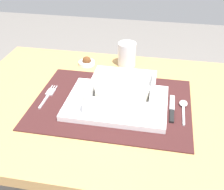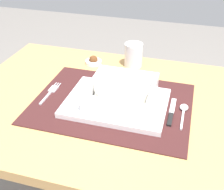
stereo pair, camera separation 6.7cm
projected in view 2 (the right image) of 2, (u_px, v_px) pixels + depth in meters
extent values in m
cube|color=#B2844C|center=(104.00, 104.00, 0.88)|extent=(0.89, 0.66, 0.03)
cube|color=olive|center=(46.00, 123.00, 1.40)|extent=(0.05, 0.05, 0.72)
cube|color=olive|center=(214.00, 155.00, 1.22)|extent=(0.05, 0.05, 0.72)
cube|color=#381919|center=(112.00, 103.00, 0.86)|extent=(0.46, 0.35, 0.00)
cube|color=white|center=(116.00, 103.00, 0.84)|extent=(0.29, 0.21, 0.02)
cube|color=white|center=(122.00, 98.00, 0.84)|extent=(0.18, 0.18, 0.01)
cube|color=white|center=(93.00, 86.00, 0.85)|extent=(0.01, 0.18, 0.04)
cube|color=white|center=(152.00, 95.00, 0.81)|extent=(0.01, 0.18, 0.04)
cube|color=white|center=(113.00, 107.00, 0.76)|extent=(0.16, 0.01, 0.04)
cube|color=white|center=(129.00, 76.00, 0.90)|extent=(0.16, 0.01, 0.04)
cylinder|color=silver|center=(122.00, 92.00, 0.83)|extent=(0.16, 0.16, 0.03)
cube|color=silver|center=(46.00, 98.00, 0.88)|extent=(0.01, 0.07, 0.00)
cube|color=silver|center=(53.00, 89.00, 0.92)|extent=(0.02, 0.04, 0.00)
cylinder|color=silver|center=(55.00, 84.00, 0.94)|extent=(0.00, 0.02, 0.00)
cylinder|color=silver|center=(57.00, 85.00, 0.94)|extent=(0.00, 0.02, 0.00)
cylinder|color=silver|center=(59.00, 85.00, 0.94)|extent=(0.00, 0.02, 0.00)
cube|color=silver|center=(182.00, 120.00, 0.79)|extent=(0.01, 0.08, 0.00)
ellipsoid|color=silver|center=(184.00, 107.00, 0.83)|extent=(0.02, 0.03, 0.01)
cube|color=black|center=(170.00, 119.00, 0.79)|extent=(0.01, 0.06, 0.01)
cube|color=silver|center=(173.00, 106.00, 0.84)|extent=(0.01, 0.08, 0.00)
cylinder|color=white|center=(133.00, 55.00, 1.04)|extent=(0.06, 0.06, 0.09)
cylinder|color=gold|center=(133.00, 60.00, 1.06)|extent=(0.05, 0.05, 0.04)
cylinder|color=white|center=(94.00, 62.00, 1.08)|extent=(0.06, 0.06, 0.01)
sphere|color=#593319|center=(93.00, 60.00, 1.07)|extent=(0.03, 0.03, 0.03)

